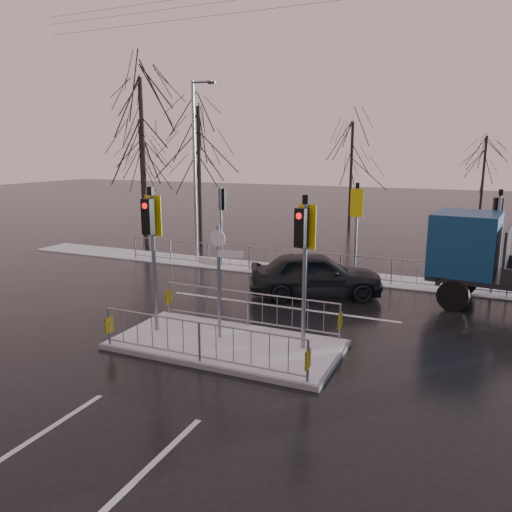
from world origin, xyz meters
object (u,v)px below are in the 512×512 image
at_px(car_far_lane, 316,274).
at_px(traffic_island, 226,332).
at_px(street_lamp_left, 196,163).
at_px(flatbed_truck, 495,259).

bearing_deg(car_far_lane, traffic_island, 147.74).
xyz_separation_m(car_far_lane, street_lamp_left, (-7.19, 4.04, 3.70)).
distance_m(car_far_lane, flatbed_truck, 5.89).
relative_size(traffic_island, street_lamp_left, 0.73).
relative_size(car_far_lane, street_lamp_left, 0.57).
distance_m(flatbed_truck, street_lamp_left, 13.52).
bearing_deg(flatbed_truck, street_lamp_left, 167.38).
bearing_deg(traffic_island, flatbed_truck, 45.53).
height_order(traffic_island, flatbed_truck, traffic_island).
bearing_deg(flatbed_truck, car_far_lane, -168.58).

